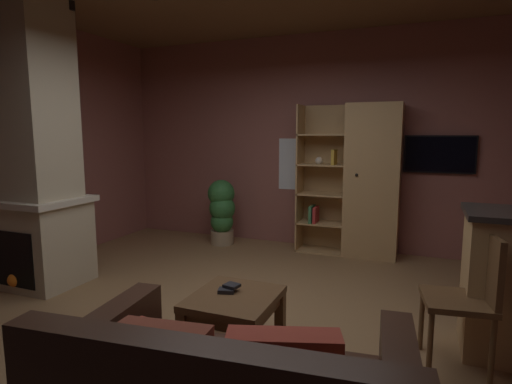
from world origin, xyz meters
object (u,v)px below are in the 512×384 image
potted_floor_plant (222,210)px  stone_fireplace (34,159)px  coffee_table (234,307)px  table_book_1 (232,286)px  wall_mounted_tv (440,154)px  bookshelf_cabinet (365,182)px  table_book_0 (226,291)px  dining_chair (471,292)px

potted_floor_plant → stone_fireplace: bearing=-117.0°
coffee_table → table_book_1: (-0.05, 0.06, 0.13)m
stone_fireplace → potted_floor_plant: 2.47m
coffee_table → wall_mounted_tv: 3.43m
bookshelf_cabinet → table_book_0: bearing=-102.4°
table_book_1 → potted_floor_plant: potted_floor_plant is taller
stone_fireplace → table_book_0: stone_fireplace is taller
coffee_table → dining_chair: size_ratio=0.70×
potted_floor_plant → wall_mounted_tv: size_ratio=1.12×
coffee_table → dining_chair: 1.59m
bookshelf_cabinet → potted_floor_plant: bookshelf_cabinet is taller
coffee_table → table_book_0: size_ratio=5.58×
stone_fireplace → wall_mounted_tv: stone_fireplace is taller
bookshelf_cabinet → coffee_table: 2.89m
stone_fireplace → bookshelf_cabinet: size_ratio=1.49×
bookshelf_cabinet → table_book_1: bearing=-102.1°
coffee_table → bookshelf_cabinet: bearing=79.1°
bookshelf_cabinet → table_book_0: 2.87m
stone_fireplace → bookshelf_cabinet: (2.99, 2.27, -0.35)m
table_book_0 → table_book_1: (0.02, 0.04, 0.03)m
table_book_1 → wall_mounted_tv: size_ratio=0.12×
bookshelf_cabinet → coffee_table: (-0.53, -2.78, -0.62)m
dining_chair → wall_mounted_tv: (-0.15, 2.59, 0.78)m
stone_fireplace → potted_floor_plant: stone_fireplace is taller
coffee_table → wall_mounted_tv: wall_mounted_tv is taller
coffee_table → table_book_1: 0.15m
stone_fireplace → coffee_table: size_ratio=4.45×
coffee_table → table_book_1: size_ratio=6.35×
coffee_table → wall_mounted_tv: bearing=65.2°
stone_fireplace → table_book_0: bearing=-11.4°
dining_chair → table_book_1: bearing=-168.1°
dining_chair → bookshelf_cabinet: bearing=112.7°
stone_fireplace → coffee_table: 2.68m
stone_fireplace → bookshelf_cabinet: bearing=37.3°
bookshelf_cabinet → potted_floor_plant: size_ratio=2.10×
table_book_0 → potted_floor_plant: 2.88m
stone_fireplace → coffee_table: bearing=-11.6°
table_book_0 → dining_chair: 1.65m
coffee_table → stone_fireplace: bearing=168.4°
stone_fireplace → table_book_1: stone_fireplace is taller
table_book_1 → wall_mounted_tv: (1.43, 2.92, 0.84)m
table_book_0 → wall_mounted_tv: bearing=63.9°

